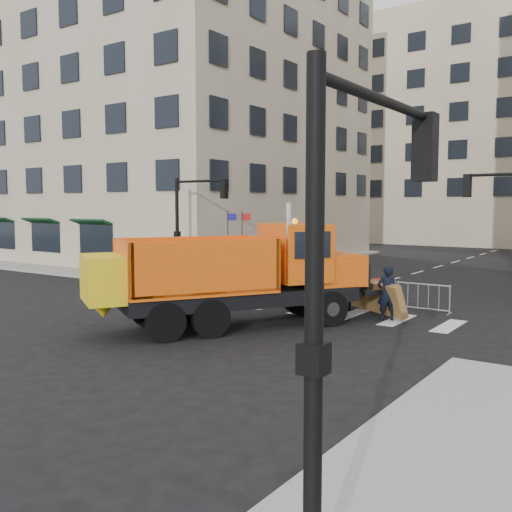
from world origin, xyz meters
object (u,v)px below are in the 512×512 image
Objects in this scene: cop_c at (347,289)px; plow_truck at (232,273)px; cop_a at (387,293)px; newspaper_box at (379,293)px; worker at (185,263)px; cop_b at (331,291)px.

plow_truck is at bearing 28.72° from cop_c.
plow_truck is 6.05× the size of cop_c.
cop_a is 1.73m from newspaper_box.
cop_a is at bearing -11.95° from plow_truck.
worker is at bearing 82.33° from plow_truck.
worker is at bearing -28.56° from cop_b.
newspaper_box is (10.71, -0.98, -0.45)m from worker.
plow_truck is 4.29m from cop_b.
cop_b is at bearing -48.58° from worker.
plow_truck is at bearing -138.11° from newspaper_box.
worker reaches higher than newspaper_box.
cop_a reaches higher than cop_c.
cop_c is 1.22m from newspaper_box.
cop_c is at bearing -169.16° from newspaper_box.
plow_truck is 10.16m from worker.
worker reaches higher than cop_c.
plow_truck reaches higher than cop_b.
newspaper_box is (2.86, 5.42, -1.13)m from plow_truck.
newspaper_box is (1.20, 1.59, -0.17)m from cop_b.
cop_c is (1.83, 4.80, -0.96)m from plow_truck.
worker is (-9.68, 1.61, 0.28)m from cop_c.
newspaper_box is at bearing 170.72° from cop_c.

